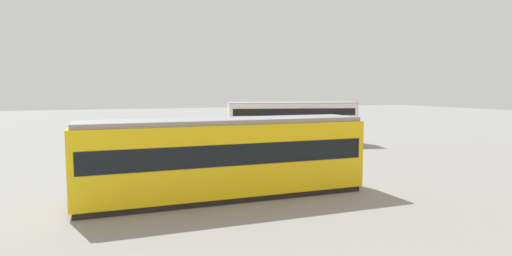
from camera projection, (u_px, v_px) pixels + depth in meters
name	position (u px, v px, depth m)	size (l,w,h in m)	color
ground_plane	(277.00, 149.00, 33.21)	(160.00, 160.00, 0.00)	gray
double_decker_bus	(292.00, 123.00, 35.85)	(11.77, 5.00, 3.71)	white
tram_yellow	(225.00, 157.00, 18.05)	(12.62, 2.70, 3.50)	yellow
pedestrian_near_railing	(253.00, 145.00, 27.95)	(0.36, 0.36, 1.70)	#4C3F2D
pedestrian_crossing	(314.00, 152.00, 25.06)	(0.39, 0.39, 1.72)	black
pedestrian_railing	(266.00, 148.00, 28.21)	(9.18, 0.57, 1.08)	gray
info_sign	(214.00, 140.00, 26.20)	(1.25, 0.14, 2.27)	slate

